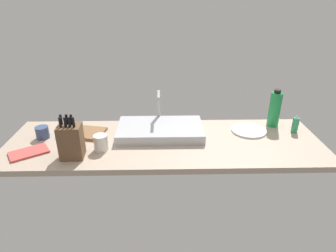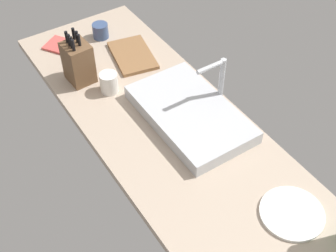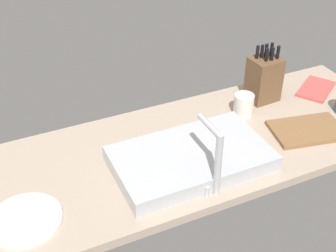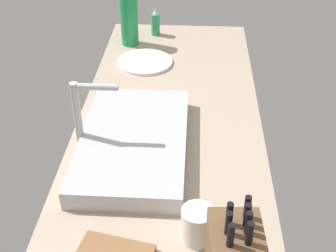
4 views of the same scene
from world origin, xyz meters
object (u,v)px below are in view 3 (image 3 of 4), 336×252
at_px(faucet, 215,156).
at_px(cutting_board, 307,130).
at_px(sink_basin, 191,158).
at_px(dinner_plate, 25,220).
at_px(ceramic_cup, 244,105).
at_px(dish_towel, 316,89).
at_px(knife_block, 264,78).

bearing_deg(faucet, cutting_board, -165.05).
relative_size(sink_basin, dinner_plate, 2.39).
height_order(faucet, cutting_board, faucet).
xyz_separation_m(sink_basin, dinner_plate, (0.59, 0.03, -0.02)).
xyz_separation_m(cutting_board, ceramic_cup, (0.16, -0.21, 0.04)).
relative_size(dinner_plate, dish_towel, 1.11).
bearing_deg(ceramic_cup, knife_block, -152.53).
bearing_deg(faucet, dinner_plate, -11.50).
bearing_deg(knife_block, ceramic_cup, 24.46).
relative_size(sink_basin, faucet, 2.29).
height_order(sink_basin, knife_block, knife_block).
bearing_deg(ceramic_cup, dinner_plate, 13.59).
bearing_deg(knife_block, dinner_plate, 12.57).
xyz_separation_m(sink_basin, knife_block, (-0.49, -0.28, 0.07)).
bearing_deg(sink_basin, knife_block, -150.72).
relative_size(cutting_board, ceramic_cup, 2.99).
distance_m(knife_block, dish_towel, 0.29).
distance_m(knife_block, cutting_board, 0.30).
bearing_deg(dinner_plate, cutting_board, -179.33).
height_order(faucet, dinner_plate, faucet).
xyz_separation_m(knife_block, dinner_plate, (1.08, 0.30, -0.09)).
xyz_separation_m(dinner_plate, ceramic_cup, (-0.94, -0.23, 0.04)).
xyz_separation_m(faucet, dish_towel, (-0.75, -0.38, -0.14)).
height_order(knife_block, cutting_board, knife_block).
distance_m(dinner_plate, dish_towel, 1.38).
height_order(cutting_board, dinner_plate, cutting_board).
bearing_deg(knife_block, sink_basin, 26.27).
xyz_separation_m(dish_towel, ceramic_cup, (0.41, 0.03, 0.04)).
height_order(sink_basin, faucet, faucet).
relative_size(sink_basin, ceramic_cup, 5.83).
bearing_deg(faucet, knife_block, -138.82).
distance_m(sink_basin, cutting_board, 0.51).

